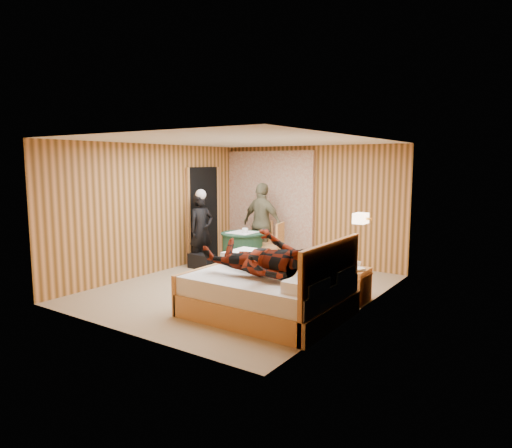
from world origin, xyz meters
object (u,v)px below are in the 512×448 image
Objects in this scene: wall_lamp at (361,218)px; nightstand at (354,285)px; chair_far at (261,239)px; duffel_bag at (201,261)px; chair_near at (275,243)px; man_on_bed at (263,248)px; woman_standing at (201,230)px; round_table at (243,251)px; bed at (270,291)px; man_at_table at (262,223)px.

nightstand is (-0.04, -0.08, -1.03)m from wall_lamp.
duffel_bag is (-0.75, -1.07, -0.39)m from chair_far.
chair_far is at bearing -133.81° from chair_near.
wall_lamp is 1.74m from man_on_bed.
man_on_bed is at bearing -109.74° from woman_standing.
man_on_bed is (1.96, -2.22, 0.62)m from round_table.
woman_standing reaches higher than round_table.
nightstand is 1.02× the size of duffel_bag.
woman_standing reaches higher than wall_lamp.
chair_far is 1.29m from woman_standing.
chair_near is at bearing 120.69° from bed.
bed is at bearing -106.79° from woman_standing.
man_on_bed reaches higher than chair_near.
duffel_bag is 0.65m from woman_standing.
man_at_table is at bearing -136.85° from chair_near.
chair_near is 2.97m from man_on_bed.
nightstand is 3.47m from duffel_bag.
nightstand is at bearing 58.03° from bed.
duffel_bag is at bearing 146.02° from man_on_bed.
nightstand is 1.78m from man_on_bed.
man_at_table reaches higher than nightstand.
man_at_table is (-2.69, 1.50, 0.59)m from nightstand.
chair_near is at bearing 32.20° from duffel_bag.
wall_lamp reaches higher than chair_near.
nightstand is at bearing -3.84° from duffel_bag.
chair_far is at bearing 151.62° from nightstand.
man_at_table is at bearing 152.66° from wall_lamp.
woman_standing is at bearing -165.81° from round_table.
bed is at bearing -121.75° from wall_lamp.
man_at_table is (-0.54, 0.37, 0.31)m from chair_near.
bed is 1.22× the size of man_at_table.
man_at_table reaches higher than duffel_bag.
round_table is at bearing 97.58° from man_at_table.
woman_standing reaches higher than duffel_bag.
chair_near reaches higher than round_table.
bed is at bearing -56.59° from chair_far.
wall_lamp is 2.54m from chair_near.
woman_standing is (-2.82, 1.77, 0.43)m from bed.
wall_lamp is at bearing 61.76° from nightstand.
round_table is at bearing 165.80° from wall_lamp.
wall_lamp reaches higher than duffel_bag.
chair_far is 0.33m from man_at_table.
woman_standing is at bearing 171.29° from nightstand.
duffel_bag is (-0.76, -0.39, -0.24)m from round_table.
bed is 3.36m from woman_standing.
duffel_bag is (-1.30, -0.74, -0.41)m from chair_near.
man_on_bed reaches higher than duffel_bag.
nightstand is 0.30× the size of man_on_bed.
wall_lamp is 0.15× the size of man_on_bed.
nightstand is 3.66m from woman_standing.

